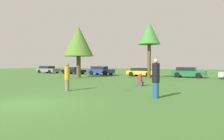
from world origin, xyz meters
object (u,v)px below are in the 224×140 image
(tree_0, at_px, (78,41))
(parked_car_yellow, at_px, (141,72))
(tree_1, at_px, (149,34))
(parked_car_black, at_px, (73,70))
(bystander_sitting, at_px, (140,80))
(person_thrower, at_px, (67,77))
(frisbee, at_px, (104,66))
(parked_car_grey, at_px, (48,69))
(parked_car_green, at_px, (188,72))
(person_catcher, at_px, (156,78))
(parked_car_blue, at_px, (101,70))

(tree_0, bearing_deg, parked_car_yellow, 45.64)
(tree_1, bearing_deg, parked_car_black, 166.39)
(bystander_sitting, xyz_separation_m, tree_0, (-10.22, 5.32, 4.01))
(bystander_sitting, bearing_deg, person_thrower, -120.69)
(bystander_sitting, bearing_deg, frisbee, -92.39)
(parked_car_grey, bearing_deg, parked_car_yellow, -1.75)
(parked_car_grey, distance_m, parked_car_green, 24.19)
(parked_car_grey, bearing_deg, person_catcher, -33.51)
(frisbee, bearing_deg, person_catcher, 0.76)
(bystander_sitting, height_order, parked_car_yellow, parked_car_yellow)
(parked_car_green, bearing_deg, tree_1, -134.23)
(person_catcher, xyz_separation_m, bystander_sitting, (-2.76, 4.91, -0.55))
(frisbee, height_order, parked_car_black, frisbee)
(person_catcher, relative_size, parked_car_black, 0.50)
(bystander_sitting, relative_size, tree_1, 0.16)
(frisbee, height_order, bystander_sitting, frisbee)
(tree_0, height_order, tree_1, tree_1)
(frisbee, xyz_separation_m, parked_car_green, (1.81, 16.88, -0.89))
(tree_0, bearing_deg, tree_1, 19.20)
(parked_car_yellow, relative_size, parked_car_green, 0.99)
(person_catcher, bearing_deg, person_thrower, 0.00)
(parked_car_grey, xyz_separation_m, parked_car_blue, (11.72, -0.60, 0.02))
(bystander_sitting, xyz_separation_m, parked_car_black, (-16.36, 11.60, 0.19))
(bystander_sitting, xyz_separation_m, parked_car_blue, (-10.87, 11.40, 0.26))
(bystander_sitting, distance_m, parked_car_green, 12.04)
(bystander_sitting, distance_m, parked_car_black, 20.05)
(person_catcher, xyz_separation_m, tree_1, (-4.87, 13.06, 4.13))
(tree_1, bearing_deg, person_catcher, -69.55)
(parked_car_blue, bearing_deg, frisbee, -56.69)
(person_thrower, xyz_separation_m, parked_car_green, (4.55, 16.90, -0.21))
(bystander_sitting, relative_size, parked_car_blue, 0.27)
(bystander_sitting, bearing_deg, parked_car_grey, 152.02)
(tree_1, xyz_separation_m, parked_car_blue, (-8.77, 3.26, -4.42))
(person_catcher, relative_size, tree_0, 0.31)
(bystander_sitting, bearing_deg, tree_1, 104.51)
(parked_car_grey, xyz_separation_m, parked_car_green, (24.19, -0.08, 0.00))
(bystander_sitting, distance_m, parked_car_blue, 15.76)
(tree_0, relative_size, parked_car_blue, 1.61)
(parked_car_blue, relative_size, parked_car_green, 1.00)
(frisbee, relative_size, parked_car_green, 0.06)
(parked_car_blue, bearing_deg, parked_car_yellow, -0.00)
(tree_1, distance_m, parked_car_black, 15.34)
(frisbee, relative_size, parked_car_blue, 0.06)
(person_thrower, distance_m, frisbee, 2.83)
(person_catcher, bearing_deg, frisbee, 0.18)
(parked_car_green, bearing_deg, person_thrower, -104.87)
(bystander_sitting, bearing_deg, parked_car_blue, 133.64)
(parked_car_black, bearing_deg, tree_1, -13.42)
(tree_1, bearing_deg, person_thrower, -93.68)
(tree_1, height_order, parked_car_black, tree_1)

